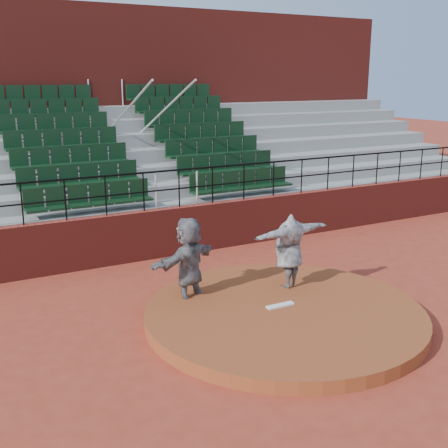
% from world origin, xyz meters
% --- Properties ---
extents(ground, '(90.00, 90.00, 0.00)m').
position_xyz_m(ground, '(0.00, 0.00, 0.00)').
color(ground, '#9F3623').
rests_on(ground, ground).
extents(pitchers_mound, '(5.50, 5.50, 0.25)m').
position_xyz_m(pitchers_mound, '(0.00, 0.00, 0.12)').
color(pitchers_mound, brown).
rests_on(pitchers_mound, ground).
extents(pitching_rubber, '(0.60, 0.15, 0.03)m').
position_xyz_m(pitching_rubber, '(0.00, 0.15, 0.27)').
color(pitching_rubber, white).
rests_on(pitching_rubber, pitchers_mound).
extents(boundary_wall, '(24.00, 0.30, 1.30)m').
position_xyz_m(boundary_wall, '(0.00, 5.00, 0.65)').
color(boundary_wall, maroon).
rests_on(boundary_wall, ground).
extents(wall_railing, '(24.04, 0.05, 1.03)m').
position_xyz_m(wall_railing, '(0.00, 5.00, 2.03)').
color(wall_railing, black).
rests_on(wall_railing, boundary_wall).
extents(seating_deck, '(24.00, 5.97, 4.63)m').
position_xyz_m(seating_deck, '(0.00, 8.65, 1.44)').
color(seating_deck, gray).
rests_on(seating_deck, ground).
extents(press_box_facade, '(24.00, 3.00, 7.10)m').
position_xyz_m(press_box_facade, '(0.00, 12.60, 3.55)').
color(press_box_facade, maroon).
rests_on(press_box_facade, ground).
extents(pitcher, '(2.05, 0.77, 1.62)m').
position_xyz_m(pitcher, '(0.76, 0.98, 1.06)').
color(pitcher, black).
rests_on(pitcher, pitchers_mound).
extents(fielder, '(1.86, 1.22, 1.92)m').
position_xyz_m(fielder, '(-1.34, 1.56, 0.96)').
color(fielder, black).
rests_on(fielder, ground).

